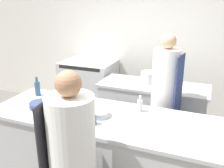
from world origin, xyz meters
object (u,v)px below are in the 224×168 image
at_px(stockpot, 149,77).
at_px(cup, 93,120).
at_px(bowl_prep_small, 40,105).
at_px(chef_at_prep_near, 73,165).
at_px(oven_range, 89,88).
at_px(chef_at_stove, 164,101).
at_px(bottle_wine, 37,88).
at_px(bottle_olive_oil, 77,104).
at_px(bottle_vinegar, 140,105).
at_px(bowl_mixing_large, 99,113).

bearing_deg(stockpot, cup, -97.97).
bearing_deg(bowl_prep_small, chef_at_prep_near, -39.23).
xyz_separation_m(oven_range, chef_at_prep_near, (1.09, -2.45, 0.29)).
bearing_deg(oven_range, bowl_prep_small, -81.28).
bearing_deg(chef_at_prep_near, oven_range, 15.93).
distance_m(chef_at_stove, bowl_prep_small, 1.55).
bearing_deg(chef_at_prep_near, bottle_wine, 40.15).
bearing_deg(oven_range, bottle_olive_oil, -66.95).
height_order(oven_range, bottle_olive_oil, bottle_olive_oil).
bearing_deg(bottle_wine, stockpot, 40.62).
height_order(oven_range, bottle_vinegar, bottle_vinegar).
bearing_deg(bottle_olive_oil, bowl_prep_small, -171.98).
distance_m(oven_range, bowl_mixing_large, 2.05).
distance_m(bottle_olive_oil, bottle_vinegar, 0.70).
relative_size(chef_at_prep_near, chef_at_stove, 0.93).
xyz_separation_m(chef_at_prep_near, bowl_prep_small, (-0.81, 0.66, 0.15)).
xyz_separation_m(chef_at_prep_near, chef_at_stove, (0.49, 1.50, 0.08)).
relative_size(oven_range, cup, 10.15).
height_order(bottle_wine, stockpot, bottle_wine).
bearing_deg(cup, bottle_wine, 156.15).
distance_m(bowl_mixing_large, cup, 0.20).
xyz_separation_m(bowl_mixing_large, cup, (0.02, -0.19, 0.02)).
bearing_deg(oven_range, cup, -62.00).
distance_m(bottle_vinegar, bowl_prep_small, 1.16).
bearing_deg(oven_range, chef_at_stove, -31.16).
relative_size(bottle_wine, cup, 2.47).
bearing_deg(bottle_wine, bowl_mixing_large, -14.49).
distance_m(oven_range, bowl_prep_small, 1.86).
height_order(bottle_olive_oil, bottle_vinegar, bottle_olive_oil).
bearing_deg(bottle_vinegar, chef_at_prep_near, -106.71).
bearing_deg(bowl_prep_small, bottle_vinegar, 16.67).
distance_m(chef_at_prep_near, cup, 0.55).
bearing_deg(bottle_olive_oil, stockpot, 68.94).
relative_size(bottle_vinegar, bowl_mixing_large, 0.83).
height_order(bottle_olive_oil, stockpot, bottle_olive_oil).
distance_m(bottle_olive_oil, cup, 0.36).
bearing_deg(chef_at_prep_near, stockpot, -12.25).
height_order(bowl_prep_small, stockpot, stockpot).
distance_m(chef_at_stove, bottle_wine, 1.66).
bearing_deg(bottle_olive_oil, chef_at_prep_near, -64.13).
distance_m(bowl_prep_small, cup, 0.76).
relative_size(bottle_vinegar, cup, 1.84).
bearing_deg(bottle_olive_oil, bottle_wine, 161.35).
distance_m(chef_at_prep_near, bottle_olive_oil, 0.83).
xyz_separation_m(chef_at_stove, bowl_prep_small, (-1.30, -0.84, 0.07)).
height_order(chef_at_stove, bowl_prep_small, chef_at_stove).
height_order(bowl_mixing_large, stockpot, stockpot).
distance_m(chef_at_stove, cup, 1.12).
bearing_deg(bottle_wine, chef_at_stove, 18.41).
bearing_deg(bowl_prep_small, oven_range, 98.72).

